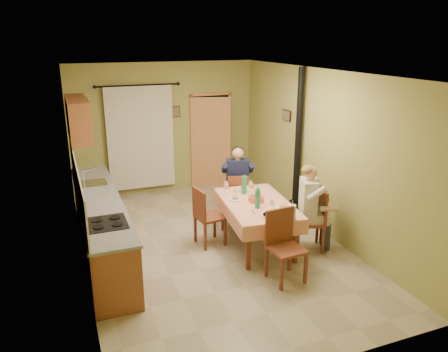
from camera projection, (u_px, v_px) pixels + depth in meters
name	position (u px, v px, depth m)	size (l,w,h in m)	color
floor	(212.00, 245.00, 7.22)	(4.00, 6.00, 0.01)	tan
room_shell	(211.00, 138.00, 6.66)	(4.04, 6.04, 2.82)	#A2A153
kitchen_run	(101.00, 225.00, 6.83)	(0.64, 3.64, 1.56)	brown
upper_cabinets	(78.00, 119.00, 7.50)	(0.35, 1.40, 0.70)	brown
curtain	(141.00, 137.00, 9.21)	(1.70, 0.07, 2.22)	black
doorway	(211.00, 141.00, 9.84)	(0.96, 0.29, 2.15)	black
dining_table	(257.00, 224.00, 7.11)	(1.20, 1.80, 0.76)	#F19E7B
tableware	(261.00, 201.00, 6.88)	(0.80, 1.64, 0.33)	white
chair_far	(237.00, 206.00, 8.10)	(0.47, 0.47, 0.93)	brown
chair_near	(285.00, 261.00, 6.13)	(0.49, 0.49, 1.02)	brown
chair_right	(309.00, 232.00, 7.02)	(0.58, 0.58, 1.02)	brown
chair_left	(209.00, 228.00, 7.19)	(0.48, 0.48, 0.99)	brown
man_far	(238.00, 176.00, 7.93)	(0.65, 0.58, 1.39)	#141938
man_right	(310.00, 198.00, 6.84)	(0.58, 0.65, 1.39)	beige
stove_flue	(297.00, 165.00, 8.09)	(0.24, 0.24, 2.80)	black
picture_back	(176.00, 112.00, 9.40)	(0.19, 0.03, 0.23)	black
picture_right	(286.00, 115.00, 8.40)	(0.03, 0.31, 0.21)	brown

